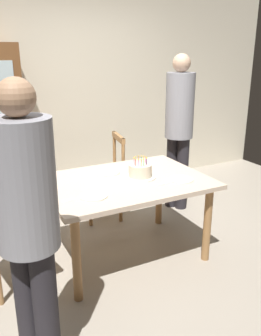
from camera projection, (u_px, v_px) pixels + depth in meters
ground at (126, 254)px, 3.33m from camera, size 6.40×6.40×0.00m
back_wall at (60, 94)px, 4.48m from camera, size 6.40×0.10×2.60m
dining_table at (125, 189)px, 3.12m from camera, size 1.41×1.01×0.74m
birthday_cake at (140, 171)px, 3.13m from camera, size 0.28×0.28×0.19m
plate_near_celebrant at (93, 196)px, 2.73m from camera, size 0.22×0.22×0.01m
plate_far_side at (108, 173)px, 3.26m from camera, size 0.22×0.22×0.01m
plate_near_guest at (181, 179)px, 3.08m from camera, size 0.22×0.22×0.01m
fork_near_celebrant at (73, 200)px, 2.67m from camera, size 0.18×0.02×0.01m
fork_far_side at (91, 176)px, 3.19m from camera, size 0.18×0.04×0.01m
fork_near_guest at (166, 183)px, 3.00m from camera, size 0.18×0.04×0.01m
chair_spindle_back at (104, 179)px, 3.94m from camera, size 0.51×0.51×0.95m
person_celebrant at (28, 221)px, 1.83m from camera, size 0.32×0.32×1.70m
person_guest at (179, 124)px, 4.03m from camera, size 0.32×0.32×1.79m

